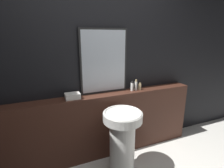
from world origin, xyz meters
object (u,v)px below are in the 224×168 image
pedestal_sink (122,139)px  shampoo_bottle (132,86)px  conditioner_bottle (136,85)px  mirror (104,62)px  towel_stack (73,96)px  lotion_bottle (140,87)px

pedestal_sink → shampoo_bottle: size_ratio=5.92×
pedestal_sink → conditioner_bottle: conditioner_bottle is taller
mirror → conditioner_bottle: mirror is taller
mirror → conditioner_bottle: size_ratio=5.47×
mirror → towel_stack: bearing=-169.2°
pedestal_sink → mirror: size_ratio=0.96×
towel_stack → pedestal_sink: bearing=-41.2°
conditioner_bottle → mirror: bearing=169.1°
towel_stack → shampoo_bottle: bearing=0.0°
mirror → shampoo_bottle: mirror is taller
pedestal_sink → conditioner_bottle: (0.42, 0.43, 0.52)m
pedestal_sink → mirror: bearing=93.7°
mirror → lotion_bottle: 0.66m
pedestal_sink → towel_stack: 0.81m
mirror → conditioner_bottle: 0.59m
mirror → conditioner_bottle: bearing=-10.9°
mirror → shampoo_bottle: size_ratio=6.15×
towel_stack → lotion_bottle: 0.98m
lotion_bottle → mirror: bearing=170.4°
pedestal_sink → towel_stack: (-0.50, 0.43, 0.48)m
mirror → shampoo_bottle: (0.39, -0.09, -0.37)m
conditioner_bottle → lotion_bottle: (0.07, 0.00, -0.03)m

